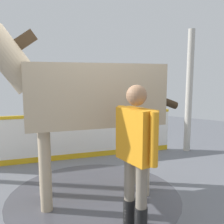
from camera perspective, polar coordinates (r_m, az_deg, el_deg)
The scene contains 6 objects.
ground_plane at distance 4.00m, azimuth -3.55°, elevation -19.10°, with size 16.00×16.00×0.02m, color slate.
wet_patch at distance 4.08m, azimuth -4.03°, elevation -18.37°, with size 2.65×2.65×0.00m, color #4C4C54.
barrier_wall at distance 5.59m, azimuth -8.54°, elevation -5.89°, with size 2.88×3.73×1.02m.
roof_post_far at distance 6.26m, azimuth 17.30°, elevation 4.49°, with size 0.16×0.16×2.92m, color #B7B2A8.
horse at distance 3.63m, azimuth -6.23°, elevation 3.97°, with size 2.18×2.75×2.65m.
handler at distance 2.87m, azimuth 5.50°, elevation -8.38°, with size 0.65×0.40×1.73m.
Camera 1 is at (-2.22, 2.78, 1.83)m, focal length 39.79 mm.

